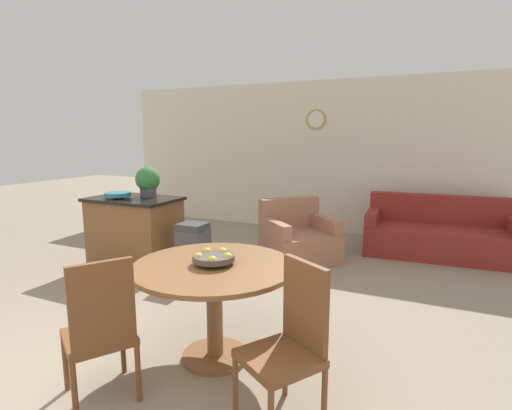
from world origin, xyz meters
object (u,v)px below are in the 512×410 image
(potted_plant, at_px, (148,181))
(dining_table, at_px, (214,286))
(dining_chair_near_right, at_px, (290,338))
(trash_bin, at_px, (193,251))
(armchair, at_px, (298,239))
(couch, at_px, (439,235))
(fruit_bowl, at_px, (214,257))
(teal_bowl, at_px, (118,194))
(kitchen_island, at_px, (135,232))
(dining_chair_near_left, at_px, (101,327))

(potted_plant, bearing_deg, dining_table, -39.91)
(dining_chair_near_right, relative_size, trash_bin, 1.45)
(armchair, bearing_deg, couch, -15.32)
(dining_chair_near_right, relative_size, potted_plant, 2.49)
(fruit_bowl, relative_size, teal_bowl, 0.96)
(armchair, bearing_deg, dining_table, -130.80)
(dining_table, bearing_deg, couch, 67.87)
(couch, bearing_deg, kitchen_island, -151.25)
(dining_table, distance_m, kitchen_island, 2.64)
(fruit_bowl, distance_m, teal_bowl, 2.71)
(dining_table, xyz_separation_m, fruit_bowl, (-0.00, 0.00, 0.23))
(couch, distance_m, armchair, 2.11)
(dining_chair_near_left, bearing_deg, teal_bowl, 73.65)
(dining_chair_near_right, relative_size, armchair, 0.78)
(kitchen_island, xyz_separation_m, couch, (3.69, 2.28, -0.18))
(potted_plant, xyz_separation_m, armchair, (1.77, 1.03, -0.85))
(teal_bowl, distance_m, armchair, 2.52)
(trash_bin, bearing_deg, armchair, 53.22)
(kitchen_island, bearing_deg, dining_table, -35.53)
(dining_table, relative_size, couch, 0.59)
(dining_table, bearing_deg, fruit_bowl, 103.84)
(dining_chair_near_left, xyz_separation_m, dining_chair_near_right, (1.15, 0.38, 0.00))
(kitchen_island, bearing_deg, potted_plant, 55.28)
(teal_bowl, xyz_separation_m, trash_bin, (1.11, 0.06, -0.64))
(dining_table, height_order, couch, couch)
(dining_chair_near_left, xyz_separation_m, fruit_bowl, (0.38, 0.76, 0.30))
(potted_plant, relative_size, couch, 0.19)
(dining_table, distance_m, couch, 4.12)
(dining_table, relative_size, potted_plant, 3.12)
(fruit_bowl, xyz_separation_m, potted_plant, (-2.03, 1.69, 0.32))
(dining_chair_near_left, xyz_separation_m, teal_bowl, (-1.92, 2.18, 0.45))
(dining_chair_near_right, height_order, armchair, dining_chair_near_right)
(fruit_bowl, relative_size, armchair, 0.26)
(fruit_bowl, bearing_deg, dining_chair_near_left, -116.79)
(dining_chair_near_left, xyz_separation_m, trash_bin, (-0.80, 2.24, -0.19))
(dining_table, height_order, kitchen_island, kitchen_island)
(trash_bin, distance_m, armchair, 1.55)
(fruit_bowl, xyz_separation_m, armchair, (-0.26, 2.72, -0.54))
(dining_table, xyz_separation_m, dining_chair_near_right, (0.76, -0.39, -0.07))
(armchair, bearing_deg, dining_chair_near_right, -118.06)
(couch, bearing_deg, armchair, -151.99)
(dining_chair_near_left, relative_size, dining_chair_near_right, 1.00)
(dining_chair_near_right, bearing_deg, teal_bowl, 1.84)
(teal_bowl, distance_m, couch, 4.58)
(couch, relative_size, armchair, 1.66)
(dining_chair_near_right, bearing_deg, fruit_bowl, 5.52)
(fruit_bowl, distance_m, trash_bin, 1.96)
(dining_table, distance_m, trash_bin, 1.92)
(dining_chair_near_right, xyz_separation_m, trash_bin, (-1.95, 1.87, -0.19))
(fruit_bowl, distance_m, armchair, 2.79)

